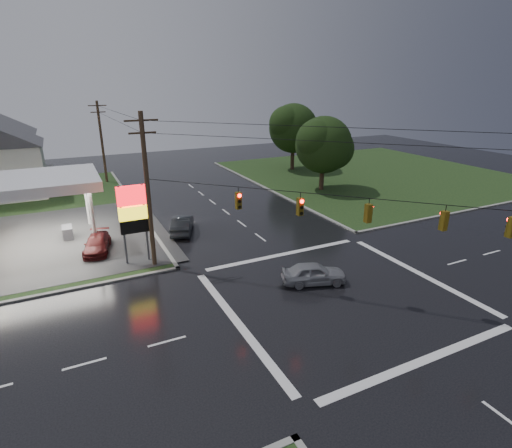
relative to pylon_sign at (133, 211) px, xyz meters
name	(u,v)px	position (x,y,z in m)	size (l,w,h in m)	color
ground	(338,295)	(10.50, -10.50, -4.01)	(120.00, 120.00, 0.00)	black
grass_ne	(373,174)	(36.50, 15.50, -3.97)	(36.00, 36.00, 0.08)	black
pylon_sign	(133,211)	(0.00, 0.00, 0.00)	(2.00, 0.35, 6.00)	#59595E
utility_pole_nw	(148,190)	(1.00, -1.00, 1.71)	(2.20, 0.32, 11.00)	#382619
utility_pole_n	(102,141)	(1.00, 27.50, 1.46)	(2.20, 0.32, 10.50)	#382619
traffic_signals	(346,197)	(10.52, -10.52, 2.47)	(26.87, 26.87, 1.47)	black
house_far	(0,145)	(-11.45, 37.50, 0.39)	(11.05, 8.48, 8.60)	silver
tree_ne_near	(325,145)	(24.64, 11.49, 1.55)	(7.99, 6.80, 8.98)	black
tree_ne_far	(294,128)	(27.65, 23.49, 2.17)	(8.46, 7.20, 9.80)	black
car_north	(182,224)	(4.79, 4.72, -3.24)	(1.64, 4.69, 1.55)	black
car_crossing	(314,273)	(9.97, -8.50, -3.28)	(1.72, 4.27, 1.46)	gray
car_pump	(97,244)	(-2.50, 3.50, -3.37)	(1.79, 4.41, 1.28)	#4F1212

